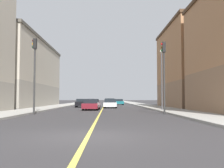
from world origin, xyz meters
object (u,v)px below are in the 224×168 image
(car_green, at_px, (110,102))
(car_white, at_px, (110,104))
(car_blue, at_px, (90,101))
(traffic_light_left_near, at_px, (164,68))
(traffic_light_right_near, at_px, (34,66))
(car_maroon, at_px, (92,105))
(car_red, at_px, (95,101))
(street_lamp_left_near, at_px, (162,73))
(building_left_mid, at_px, (197,67))
(car_teal, at_px, (119,102))
(building_right_midblock, at_px, (17,74))
(car_black, at_px, (82,103))

(car_green, bearing_deg, car_white, -89.64)
(car_blue, bearing_deg, traffic_light_left_near, -77.55)
(traffic_light_right_near, bearing_deg, car_maroon, 63.34)
(car_white, height_order, car_red, car_white)
(street_lamp_left_near, height_order, car_blue, street_lamp_left_near)
(building_left_mid, bearing_deg, car_green, 149.56)
(building_left_mid, relative_size, car_green, 3.83)
(street_lamp_left_near, relative_size, car_teal, 1.62)
(building_left_mid, distance_m, car_blue, 31.52)
(traffic_light_left_near, xyz_separation_m, car_white, (-4.50, 15.55, -3.42))
(car_maroon, xyz_separation_m, car_red, (-1.93, 46.94, -0.02))
(building_right_midblock, xyz_separation_m, car_white, (15.17, -4.48, -4.72))
(building_right_midblock, bearing_deg, street_lamp_left_near, -34.58)
(building_left_mid, height_order, traffic_light_left_near, building_left_mid)
(traffic_light_left_near, relative_size, car_green, 1.54)
(street_lamp_left_near, relative_size, car_maroon, 1.46)
(car_white, distance_m, car_red, 40.35)
(traffic_light_left_near, height_order, car_white, traffic_light_left_near)
(car_teal, bearing_deg, car_white, -96.24)
(building_left_mid, xyz_separation_m, traffic_light_right_near, (-19.71, -16.07, -1.90))
(car_red, bearing_deg, traffic_light_right_near, -92.53)
(car_green, distance_m, car_maroon, 15.18)
(car_teal, bearing_deg, car_black, -113.30)
(car_blue, bearing_deg, car_green, -75.47)
(building_left_mid, relative_size, car_teal, 3.86)
(car_black, distance_m, car_teal, 16.39)
(car_white, height_order, car_black, car_black)
(car_teal, bearing_deg, traffic_light_right_near, -104.42)
(car_maroon, distance_m, car_teal, 25.50)
(traffic_light_left_near, height_order, car_green, traffic_light_left_near)
(traffic_light_right_near, relative_size, car_maroon, 1.46)
(street_lamp_left_near, xyz_separation_m, car_blue, (-10.19, 35.82, -3.54))
(traffic_light_left_near, xyz_separation_m, car_green, (-4.55, 23.74, -3.39))
(building_right_midblock, height_order, traffic_light_right_near, building_right_midblock)
(car_red, bearing_deg, building_right_midblock, -107.05)
(car_green, xyz_separation_m, car_maroon, (-2.27, -15.01, -0.02))
(car_red, bearing_deg, car_maroon, -87.65)
(building_left_mid, bearing_deg, traffic_light_left_near, -117.88)
(car_green, height_order, car_black, car_green)
(traffic_light_right_near, distance_m, car_black, 19.27)
(car_maroon, bearing_deg, car_teal, 80.24)
(car_blue, bearing_deg, traffic_light_right_near, -92.79)
(car_black, xyz_separation_m, car_red, (0.24, 36.87, -0.02))
(building_right_midblock, bearing_deg, car_red, 72.95)
(car_black, relative_size, car_teal, 1.01)
(car_green, relative_size, car_maroon, 0.91)
(building_right_midblock, bearing_deg, car_black, -6.53)
(car_black, bearing_deg, car_red, 89.63)
(building_left_mid, relative_size, traffic_light_left_near, 2.49)
(car_white, relative_size, car_blue, 1.09)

